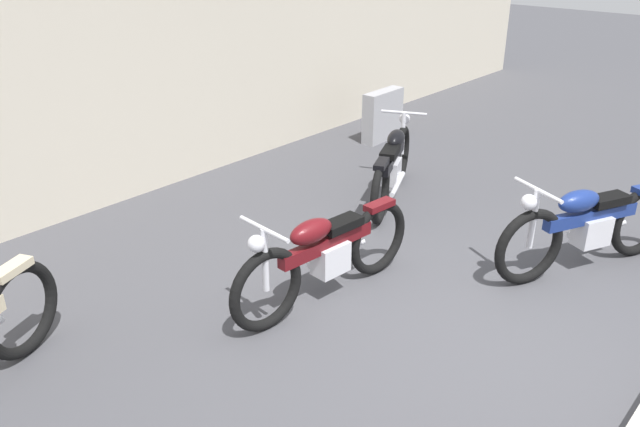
% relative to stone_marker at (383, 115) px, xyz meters
% --- Properties ---
extents(ground_plane, '(40.00, 40.00, 0.00)m').
position_rel_stone_marker_xyz_m(ground_plane, '(-3.44, -3.35, -0.36)').
color(ground_plane, '#47474C').
extents(building_wall, '(18.00, 0.30, 3.16)m').
position_rel_stone_marker_xyz_m(building_wall, '(-3.44, 1.03, 1.22)').
color(building_wall, beige).
rests_on(building_wall, ground_plane).
extents(stone_marker, '(0.74, 0.22, 0.71)m').
position_rel_stone_marker_xyz_m(stone_marker, '(0.00, 0.00, 0.00)').
color(stone_marker, '#9E9EA3').
rests_on(stone_marker, ground_plane).
extents(motorcycle_black, '(1.79, 0.95, 0.86)m').
position_rel_stone_marker_xyz_m(motorcycle_black, '(-1.69, -1.37, 0.06)').
color(motorcycle_black, black).
rests_on(motorcycle_black, ground_plane).
extents(motorcycle_maroon, '(1.95, 0.54, 0.87)m').
position_rel_stone_marker_xyz_m(motorcycle_maroon, '(-3.78, -2.18, 0.06)').
color(motorcycle_maroon, black).
rests_on(motorcycle_maroon, ground_plane).
extents(motorcycle_blue, '(1.85, 1.01, 0.90)m').
position_rel_stone_marker_xyz_m(motorcycle_blue, '(-1.86, -3.60, 0.08)').
color(motorcycle_blue, black).
rests_on(motorcycle_blue, ground_plane).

